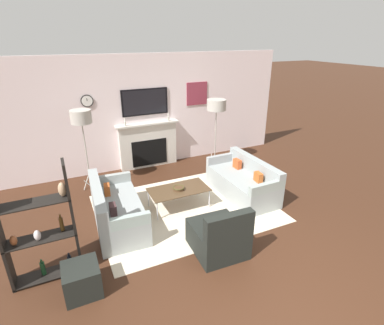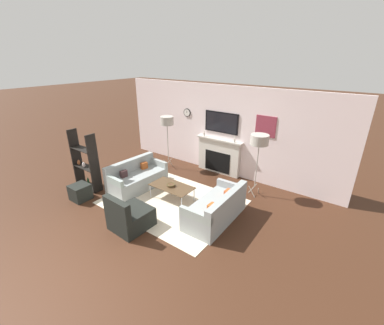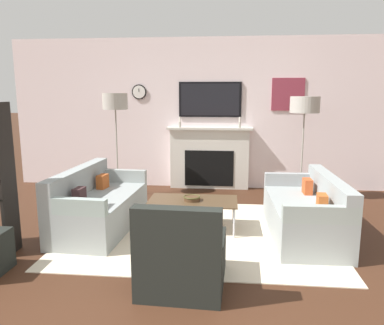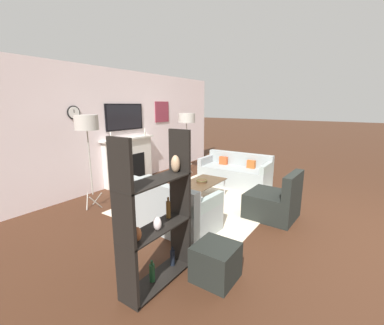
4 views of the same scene
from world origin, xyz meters
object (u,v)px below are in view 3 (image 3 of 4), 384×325
object	(u,v)px
coffee_table	(193,202)
floor_lamp_right	(305,106)
armchair	(182,258)
couch_left	(98,207)
floor_lamp_left	(115,103)
decorative_bowl	(192,198)
couch_right	(306,214)

from	to	relation	value
coffee_table	floor_lamp_right	distance (m)	2.49
armchair	couch_left	bearing A→B (deg)	132.89
armchair	floor_lamp_left	distance (m)	3.54
coffee_table	decorative_bowl	bearing A→B (deg)	-116.67
couch_right	coffee_table	distance (m)	1.40
couch_left	floor_lamp_left	xyz separation A→B (m)	(-0.22, 1.59, 1.28)
armchair	coffee_table	distance (m)	1.45
couch_left	floor_lamp_right	distance (m)	3.47
couch_left	coffee_table	xyz separation A→B (m)	(1.21, 0.10, 0.08)
coffee_table	floor_lamp_left	bearing A→B (deg)	133.66
couch_left	armchair	distance (m)	1.85
couch_right	armchair	distance (m)	1.91
couch_left	floor_lamp_left	bearing A→B (deg)	97.78
floor_lamp_right	couch_left	bearing A→B (deg)	-150.61
decorative_bowl	floor_lamp_left	xyz separation A→B (m)	(-1.42, 1.52, 1.15)
armchair	floor_lamp_right	distance (m)	3.56
floor_lamp_left	couch_left	bearing A→B (deg)	-82.22
armchair	decorative_bowl	size ratio (longest dim) A/B	3.85
armchair	floor_lamp_left	xyz separation A→B (m)	(-1.47, 2.94, 1.30)
couch_right	floor_lamp_right	distance (m)	2.03
coffee_table	floor_lamp_right	bearing A→B (deg)	42.81
couch_left	floor_lamp_right	xyz separation A→B (m)	(2.82, 1.59, 1.24)
floor_lamp_right	couch_right	bearing A→B (deg)	-97.89
couch_right	coffee_table	world-z (taller)	couch_right
couch_left	couch_right	size ratio (longest dim) A/B	1.01
floor_lamp_left	floor_lamp_right	world-z (taller)	floor_lamp_left
floor_lamp_right	floor_lamp_left	bearing A→B (deg)	180.00
couch_left	floor_lamp_right	world-z (taller)	floor_lamp_right
couch_left	decorative_bowl	distance (m)	1.21
couch_right	coffee_table	bearing A→B (deg)	176.05
couch_right	decorative_bowl	world-z (taller)	couch_right
couch_right	floor_lamp_right	xyz separation A→B (m)	(0.22, 1.59, 1.25)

